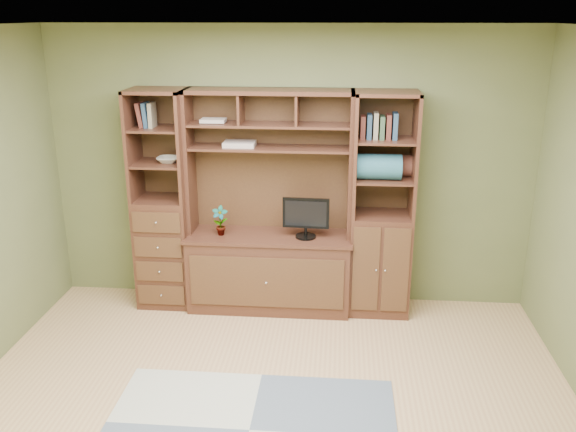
# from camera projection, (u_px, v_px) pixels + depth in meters

# --- Properties ---
(room) EXTENTS (4.60, 4.10, 2.64)m
(room) POSITION_uv_depth(u_px,v_px,m) (263.00, 246.00, 3.80)
(room) COLOR tan
(room) RESTS_ON ground
(center_hutch) EXTENTS (1.54, 0.53, 2.05)m
(center_hutch) POSITION_uv_depth(u_px,v_px,m) (269.00, 205.00, 5.54)
(center_hutch) COLOR #462518
(center_hutch) RESTS_ON ground
(left_tower) EXTENTS (0.50, 0.45, 2.05)m
(left_tower) POSITION_uv_depth(u_px,v_px,m) (162.00, 201.00, 5.66)
(left_tower) COLOR #462518
(left_tower) RESTS_ON ground
(right_tower) EXTENTS (0.55, 0.45, 2.05)m
(right_tower) POSITION_uv_depth(u_px,v_px,m) (382.00, 206.00, 5.49)
(right_tower) COLOR #462518
(right_tower) RESTS_ON ground
(rug) EXTENTS (1.99, 1.33, 0.01)m
(rug) POSITION_uv_depth(u_px,v_px,m) (249.00, 431.00, 4.10)
(rug) COLOR gray
(rug) RESTS_ON ground
(monitor) EXTENTS (0.43, 0.21, 0.52)m
(monitor) POSITION_uv_depth(u_px,v_px,m) (306.00, 211.00, 5.49)
(monitor) COLOR black
(monitor) RESTS_ON center_hutch
(orchid) EXTENTS (0.15, 0.10, 0.28)m
(orchid) POSITION_uv_depth(u_px,v_px,m) (220.00, 221.00, 5.59)
(orchid) COLOR #A14236
(orchid) RESTS_ON center_hutch
(magazines) EXTENTS (0.28, 0.21, 0.04)m
(magazines) POSITION_uv_depth(u_px,v_px,m) (240.00, 144.00, 5.48)
(magazines) COLOR #BCABA0
(magazines) RESTS_ON center_hutch
(bowl) EXTENTS (0.21, 0.21, 0.05)m
(bowl) POSITION_uv_depth(u_px,v_px,m) (169.00, 160.00, 5.53)
(bowl) COLOR beige
(bowl) RESTS_ON left_tower
(blanket_teal) EXTENTS (0.39, 0.22, 0.22)m
(blanket_teal) POSITION_uv_depth(u_px,v_px,m) (379.00, 167.00, 5.33)
(blanket_teal) COLOR #285B6B
(blanket_teal) RESTS_ON right_tower
(blanket_red) EXTENTS (0.34, 0.19, 0.19)m
(blanket_red) POSITION_uv_depth(u_px,v_px,m) (398.00, 166.00, 5.44)
(blanket_red) COLOR brown
(blanket_red) RESTS_ON right_tower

